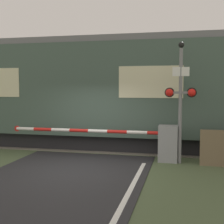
% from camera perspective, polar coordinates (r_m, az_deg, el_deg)
% --- Properties ---
extents(ground_plane, '(80.00, 80.00, 0.00)m').
position_cam_1_polar(ground_plane, '(9.33, -6.83, -10.21)').
color(ground_plane, '#475638').
extents(track_bed, '(36.00, 3.20, 0.13)m').
position_cam_1_polar(track_bed, '(12.83, -1.15, -6.01)').
color(track_bed, '#666056').
rests_on(track_bed, ground_plane).
extents(train, '(21.89, 3.16, 4.24)m').
position_cam_1_polar(train, '(12.29, 7.78, 3.53)').
color(train, black).
rests_on(train, ground_plane).
extents(crossing_barrier, '(5.68, 0.44, 1.17)m').
position_cam_1_polar(crossing_barrier, '(10.13, 7.59, -5.31)').
color(crossing_barrier, gray).
rests_on(crossing_barrier, ground_plane).
extents(signal_post, '(0.97, 0.26, 3.75)m').
position_cam_1_polar(signal_post, '(9.84, 12.41, 3.01)').
color(signal_post, gray).
rests_on(signal_post, ground_plane).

